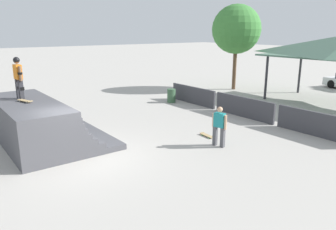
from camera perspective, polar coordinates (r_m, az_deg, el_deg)
The scene contains 9 objects.
ground_plane at distance 12.08m, azimuth -14.60°, elevation -7.43°, with size 160.00×160.00×0.00m, color #ADA8A0.
quarter_pipe_ramp at distance 14.11m, azimuth -21.74°, elevation -1.50°, with size 5.60×3.78×1.73m.
skater_on_deck at distance 14.33m, azimuth -24.65°, elevation 6.33°, with size 0.72×0.26×1.68m.
skateboard_on_deck at distance 13.77m, azimuth -23.60°, elevation 2.30°, with size 0.81×0.43×0.09m.
bystander_walking at distance 12.82m, azimuth 8.93°, elevation -1.65°, with size 0.64×0.30×1.59m.
skateboard_on_ground at distance 14.17m, azimuth 6.71°, elevation -3.49°, with size 0.77×0.26×0.09m.
barrier_fence at distance 17.53m, azimuth 13.02°, elevation 1.34°, with size 11.85×0.12×1.05m.
tree_beside_pavilion at distance 25.41m, azimuth 11.83°, elevation 14.39°, with size 3.60×3.60×6.28m.
trash_bin at distance 20.56m, azimuth 0.60°, elevation 3.38°, with size 0.52×0.52×0.85m, color #385B3D.
Camera 1 is at (10.47, -4.07, 4.44)m, focal length 35.00 mm.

